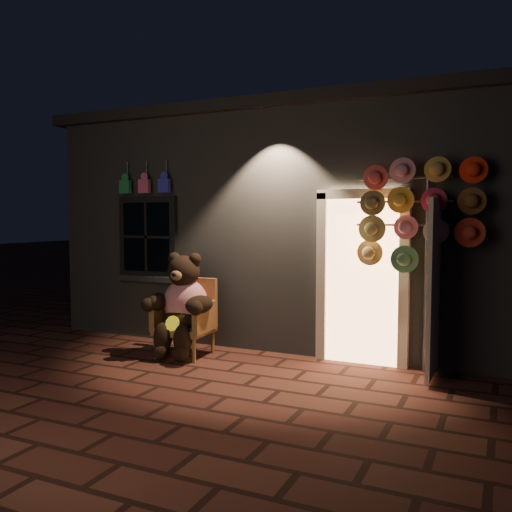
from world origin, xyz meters
The scene contains 5 objects.
ground centered at (0.00, 0.00, 0.00)m, with size 60.00×60.00×0.00m, color #552C20.
shop_building centered at (0.00, 3.99, 1.74)m, with size 7.30×5.95×3.51m.
wicker_armchair centered at (-0.88, 0.90, 0.51)m, with size 0.73×0.67×1.02m.
teddy_bear centered at (-0.87, 0.77, 0.69)m, with size 0.99×0.78×1.36m.
hat_rack centered at (2.00, 1.28, 1.92)m, with size 1.46×0.22×2.51m.
Camera 1 is at (2.98, -5.22, 1.83)m, focal length 38.00 mm.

